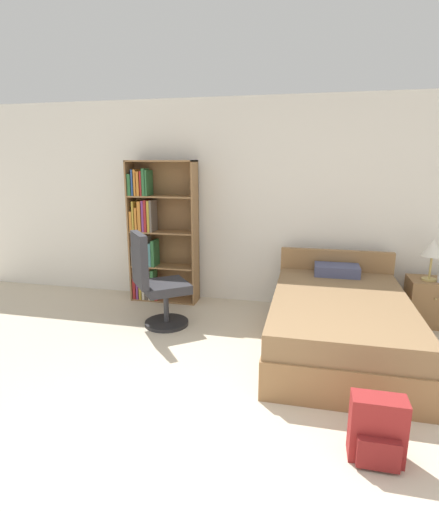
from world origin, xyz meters
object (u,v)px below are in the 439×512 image
backpack_red (377,431)px  bookshelf (155,235)px  nightstand (429,302)px  bed (339,321)px  table_lamp (433,250)px  office_chair (156,284)px

backpack_red → bookshelf: bearing=134.3°
nightstand → backpack_red: nightstand is taller
nightstand → bed: bearing=-140.7°
table_lamp → bed: bearing=-140.7°
bookshelf → nightstand: size_ratio=3.47×
backpack_red → table_lamp: bearing=70.2°
bookshelf → backpack_red: bookshelf is taller
bookshelf → bed: size_ratio=0.88×
bed → office_chair: office_chair is taller
bed → office_chair: 1.97m
bed → backpack_red: bed is taller
office_chair → bookshelf: bearing=112.2°
bookshelf → table_lamp: size_ratio=3.96×
table_lamp → backpack_red: table_lamp is taller
nightstand → table_lamp: 0.62m
office_chair → table_lamp: 3.08m
office_chair → backpack_red: bearing=-38.2°
bed → office_chair: (-1.96, 0.09, 0.22)m
bed → backpack_red: size_ratio=4.91×
bed → nightstand: (1.05, 0.86, -0.02)m
bed → nightstand: bed is taller
bookshelf → table_lamp: (3.32, -0.13, -0.00)m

